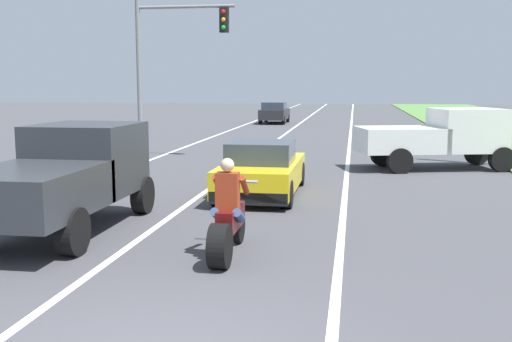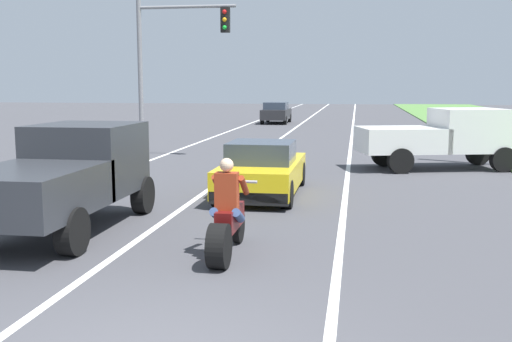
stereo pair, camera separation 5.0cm
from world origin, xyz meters
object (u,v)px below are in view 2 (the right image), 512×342
object	(u,v)px
traffic_light_mast_near	(168,53)
distant_car_far_ahead	(276,112)
pickup_truck_left_lane_dark_grey	(67,173)
sports_car_yellow	(262,170)
pickup_truck_right_shoulder_white	(440,135)
motorcycle_with_rider	(227,222)

from	to	relation	value
traffic_light_mast_near	distant_car_far_ahead	distance (m)	20.94
pickup_truck_left_lane_dark_grey	distant_car_far_ahead	bearing A→B (deg)	90.43
pickup_truck_left_lane_dark_grey	distant_car_far_ahead	distance (m)	32.43
pickup_truck_left_lane_dark_grey	traffic_light_mast_near	distance (m)	12.22
sports_car_yellow	pickup_truck_left_lane_dark_grey	distance (m)	5.31
pickup_truck_left_lane_dark_grey	pickup_truck_right_shoulder_white	world-z (taller)	same
motorcycle_with_rider	traffic_light_mast_near	xyz separation A→B (m)	(-5.02, 13.10, 3.35)
motorcycle_with_rider	distant_car_far_ahead	bearing A→B (deg)	96.14
pickup_truck_right_shoulder_white	traffic_light_mast_near	xyz separation A→B (m)	(-9.75, 1.80, 2.83)
motorcycle_with_rider	traffic_light_mast_near	world-z (taller)	traffic_light_mast_near
pickup_truck_left_lane_dark_grey	distant_car_far_ahead	world-z (taller)	pickup_truck_left_lane_dark_grey
motorcycle_with_rider	pickup_truck_right_shoulder_white	size ratio (longest dim) A/B	0.43
traffic_light_mast_near	sports_car_yellow	bearing A→B (deg)	-57.73
sports_car_yellow	traffic_light_mast_near	bearing A→B (deg)	122.27
sports_car_yellow	pickup_truck_left_lane_dark_grey	size ratio (longest dim) A/B	0.90
sports_car_yellow	distant_car_far_ahead	world-z (taller)	distant_car_far_ahead
pickup_truck_left_lane_dark_grey	distant_car_far_ahead	xyz separation A→B (m)	(-0.24, 32.43, -0.33)
motorcycle_with_rider	pickup_truck_right_shoulder_white	world-z (taller)	pickup_truck_right_shoulder_white
motorcycle_with_rider	pickup_truck_left_lane_dark_grey	world-z (taller)	pickup_truck_left_lane_dark_grey
pickup_truck_right_shoulder_white	pickup_truck_left_lane_dark_grey	bearing A→B (deg)	-129.14
pickup_truck_right_shoulder_white	traffic_light_mast_near	bearing A→B (deg)	169.54
motorcycle_with_rider	pickup_truck_left_lane_dark_grey	bearing A→B (deg)	158.57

